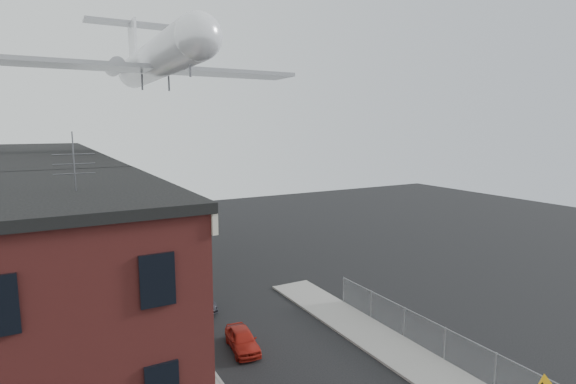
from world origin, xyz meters
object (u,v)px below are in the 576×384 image
(car_near, at_px, (242,339))
(airplane, at_px, (156,60))
(car_far, at_px, (145,262))
(street_tree, at_px, (124,234))
(car_mid, at_px, (195,299))
(utility_pole, at_px, (144,248))

(car_near, distance_m, airplane, 23.69)
(car_far, bearing_deg, street_tree, -163.82)
(car_mid, xyz_separation_m, airplane, (0.26, 9.75, 16.92))
(street_tree, height_order, car_far, street_tree)
(street_tree, distance_m, car_near, 17.18)
(street_tree, xyz_separation_m, car_mid, (2.92, -9.83, -2.78))
(utility_pole, bearing_deg, car_mid, 1.57)
(car_mid, distance_m, car_far, 10.37)
(utility_pole, distance_m, car_near, 8.69)
(car_near, distance_m, car_far, 17.13)
(street_tree, relative_size, car_near, 1.50)
(street_tree, relative_size, airplane, 0.21)
(street_tree, xyz_separation_m, car_near, (3.47, -16.58, -2.86))
(airplane, bearing_deg, street_tree, 178.44)
(car_mid, bearing_deg, street_tree, 100.86)
(utility_pole, relative_size, car_far, 2.09)
(street_tree, bearing_deg, car_far, 15.21)
(utility_pole, relative_size, car_near, 2.60)
(street_tree, bearing_deg, utility_pole, -91.89)
(car_near, relative_size, car_mid, 0.85)
(utility_pole, bearing_deg, car_far, 79.09)
(car_near, bearing_deg, airplane, 98.61)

